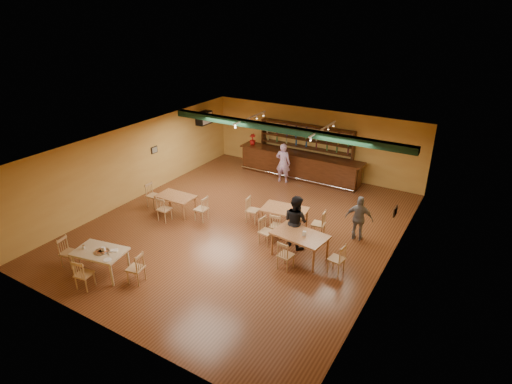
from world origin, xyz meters
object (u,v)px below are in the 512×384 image
Objects in this scene: bar_counter at (299,165)px; patron_bar at (283,163)px; near_table at (102,262)px; patron_right_a at (296,221)px; dining_table_c at (177,204)px; dining_table_b at (284,219)px; dining_table_d at (299,246)px.

patron_bar is at bearing -115.40° from bar_counter.
bar_counter is 3.99× the size of near_table.
patron_bar is 1.00× the size of patron_right_a.
dining_table_c is at bearing 88.62° from near_table.
dining_table_b is 0.88× the size of patron_bar.
bar_counter is 0.97m from patron_bar.
dining_table_d is at bearing 146.07° from patron_right_a.
near_table reaches higher than dining_table_c.
dining_table_c is 0.80× the size of patron_bar.
dining_table_d is 0.87m from patron_right_a.
patron_bar reaches higher than dining_table_d.
bar_counter is 4.09× the size of dining_table_c.
patron_right_a is at bearing -65.75° from bar_counter.
patron_right_a reaches higher than bar_counter.
dining_table_b is 4.23m from patron_bar.
patron_right_a is at bearing 35.35° from near_table.
near_table is 5.99m from patron_right_a.
dining_table_b is 1.07× the size of near_table.
near_table is (-1.73, -9.63, -0.18)m from bar_counter.
patron_bar reaches higher than dining_table_b.
dining_table_d is 6.04m from patron_bar.
dining_table_b is (1.60, -4.52, -0.18)m from bar_counter.
dining_table_b is at bearing 46.03° from near_table.
bar_counter is at bearing 123.09° from dining_table_d.
dining_table_b is 1.09× the size of dining_table_c.
near_table is (0.68, -4.09, 0.03)m from dining_table_c.
dining_table_d is at bearing -64.35° from bar_counter.
bar_counter is 3.28× the size of patron_right_a.
near_table is at bearing -129.52° from dining_table_b.
patron_right_a is (4.81, 0.22, 0.53)m from dining_table_c.
bar_counter reaches higher than dining_table_d.
dining_table_c is (-2.42, -5.54, -0.21)m from bar_counter.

